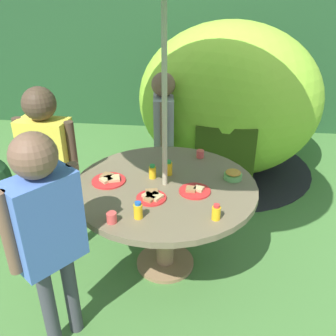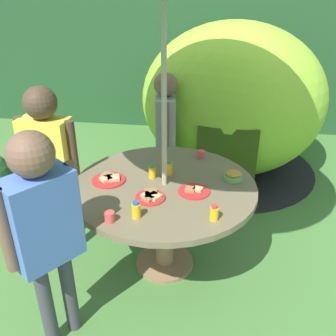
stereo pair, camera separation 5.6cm
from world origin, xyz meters
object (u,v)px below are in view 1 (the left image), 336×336
(wooden_chair, at_px, (225,141))
(juice_bottle_far_right, at_px, (169,168))
(child_in_grey_shirt, at_px, (164,122))
(child_in_yellow_shirt, at_px, (47,154))
(plate_front_edge, at_px, (195,191))
(juice_bottle_center_front, at_px, (216,212))
(plate_near_right, at_px, (152,197))
(child_in_blue_shirt, at_px, (46,221))
(cup_near, at_px, (112,218))
(snack_bowl, at_px, (233,175))
(dome_tent, at_px, (228,100))
(juice_bottle_near_left, at_px, (152,172))
(juice_bottle_far_left, at_px, (138,211))
(cup_far, at_px, (200,154))
(plate_mid_right, at_px, (109,180))
(garden_table, at_px, (165,198))

(wooden_chair, bearing_deg, juice_bottle_far_right, -91.92)
(child_in_grey_shirt, distance_m, child_in_yellow_shirt, 1.21)
(plate_front_edge, relative_size, juice_bottle_center_front, 2.11)
(plate_near_right, bearing_deg, wooden_chair, 70.24)
(child_in_grey_shirt, height_order, child_in_blue_shirt, child_in_blue_shirt)
(plate_front_edge, distance_m, cup_near, 0.63)
(juice_bottle_far_right, bearing_deg, snack_bowl, -1.50)
(wooden_chair, distance_m, cup_near, 1.94)
(child_in_blue_shirt, xyz_separation_m, plate_near_right, (0.49, 0.54, -0.14))
(snack_bowl, distance_m, plate_front_edge, 0.35)
(dome_tent, bearing_deg, juice_bottle_far_right, -103.68)
(child_in_yellow_shirt, bearing_deg, juice_bottle_near_left, 5.18)
(child_in_yellow_shirt, xyz_separation_m, juice_bottle_far_left, (0.78, -0.51, -0.10))
(child_in_grey_shirt, height_order, cup_far, child_in_grey_shirt)
(dome_tent, relative_size, plate_mid_right, 8.77)
(plate_mid_right, xyz_separation_m, juice_bottle_far_left, (0.30, -0.43, 0.04))
(plate_mid_right, distance_m, plate_near_right, 0.40)
(child_in_grey_shirt, relative_size, snack_bowl, 9.81)
(child_in_blue_shirt, relative_size, plate_mid_right, 5.73)
(dome_tent, bearing_deg, cup_far, -98.48)
(dome_tent, distance_m, cup_near, 2.43)
(child_in_grey_shirt, height_order, cup_near, child_in_grey_shirt)
(child_in_blue_shirt, xyz_separation_m, cup_far, (0.79, 1.21, -0.13))
(child_in_blue_shirt, height_order, plate_near_right, child_in_blue_shirt)
(snack_bowl, distance_m, cup_near, 0.98)
(child_in_yellow_shirt, height_order, juice_bottle_far_left, child_in_yellow_shirt)
(juice_bottle_far_left, distance_m, juice_bottle_far_right, 0.59)
(plate_front_edge, bearing_deg, wooden_chair, 79.53)
(child_in_grey_shirt, distance_m, cup_near, 1.53)
(garden_table, relative_size, plate_mid_right, 5.37)
(child_in_blue_shirt, distance_m, plate_near_right, 0.74)
(juice_bottle_near_left, bearing_deg, wooden_chair, 64.64)
(juice_bottle_far_left, bearing_deg, juice_bottle_far_right, 78.14)
(plate_front_edge, bearing_deg, child_in_blue_shirt, -139.56)
(child_in_grey_shirt, relative_size, plate_near_right, 6.43)
(wooden_chair, distance_m, child_in_grey_shirt, 0.72)
(juice_bottle_far_left, bearing_deg, child_in_grey_shirt, 91.10)
(dome_tent, bearing_deg, wooden_chair, -90.29)
(child_in_yellow_shirt, height_order, child_in_blue_shirt, child_in_blue_shirt)
(juice_bottle_far_left, xyz_separation_m, juice_bottle_center_front, (0.47, 0.04, -0.00))
(wooden_chair, xyz_separation_m, child_in_blue_shirt, (-1.02, -2.03, 0.34))
(garden_table, height_order, cup_near, cup_near)
(wooden_chair, xyz_separation_m, child_in_grey_shirt, (-0.61, -0.26, 0.28))
(plate_near_right, height_order, juice_bottle_far_right, juice_bottle_far_right)
(snack_bowl, xyz_separation_m, cup_near, (-0.75, -0.63, 0.00))
(plate_near_right, xyz_separation_m, juice_bottle_near_left, (-0.04, 0.28, 0.04))
(child_in_grey_shirt, height_order, plate_front_edge, child_in_grey_shirt)
(child_in_grey_shirt, distance_m, plate_mid_right, 1.07)
(plate_front_edge, xyz_separation_m, juice_bottle_near_left, (-0.32, 0.16, 0.04))
(child_in_yellow_shirt, bearing_deg, snack_bowl, 7.41)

